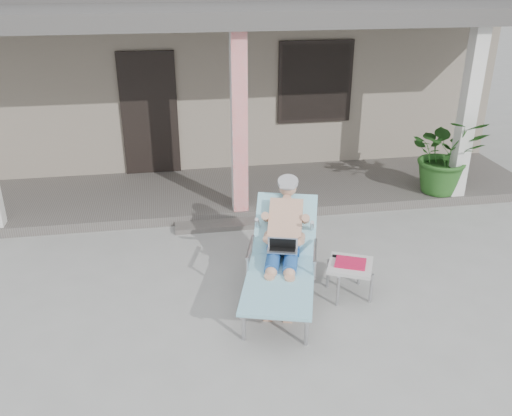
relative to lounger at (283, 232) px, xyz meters
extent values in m
plane|color=#9E9E99|center=(-0.21, -0.04, -0.79)|extent=(60.00, 60.00, 0.00)
cube|color=gray|center=(-0.21, 6.46, 0.71)|extent=(10.00, 5.00, 3.00)
cube|color=black|center=(-1.51, 3.93, 0.41)|extent=(0.95, 0.06, 2.10)
cube|color=black|center=(1.39, 3.93, 0.86)|extent=(1.20, 0.06, 1.30)
cube|color=black|center=(1.39, 3.93, 0.86)|extent=(1.32, 0.05, 1.42)
cube|color=#605B56|center=(-0.21, 2.96, -0.71)|extent=(10.00, 2.00, 0.15)
cube|color=red|center=(-0.21, 2.11, 0.67)|extent=(0.22, 0.22, 2.61)
cube|color=silver|center=(3.29, 2.11, 0.67)|extent=(0.22, 0.22, 2.61)
cube|color=#474442|center=(-0.21, 2.96, 2.09)|extent=(10.00, 2.30, 0.24)
cube|color=#605B56|center=(-0.21, 1.81, -0.75)|extent=(2.00, 0.30, 0.07)
cylinder|color=#B7B7BC|center=(-0.58, -0.83, -0.60)|extent=(0.04, 0.04, 0.38)
cylinder|color=#B7B7BC|center=(0.04, -1.01, -0.60)|extent=(0.04, 0.04, 0.38)
cylinder|color=#B7B7BC|center=(-0.21, 0.41, -0.60)|extent=(0.04, 0.04, 0.38)
cylinder|color=#B7B7BC|center=(0.40, 0.23, -0.60)|extent=(0.04, 0.04, 0.38)
cube|color=#B7B7BC|center=(-0.14, -0.47, -0.39)|extent=(0.96, 1.38, 0.03)
cube|color=#91BEE1|center=(-0.14, -0.47, -0.37)|extent=(1.07, 1.44, 0.04)
cube|color=#B7B7BC|center=(0.12, 0.41, -0.15)|extent=(0.78, 0.75, 0.50)
cube|color=#91BEE1|center=(0.12, 0.41, -0.12)|extent=(0.90, 0.85, 0.57)
cylinder|color=#9F9FA1|center=(0.20, 0.69, 0.33)|extent=(0.31, 0.31, 0.13)
cube|color=silver|center=(-0.01, -0.04, -0.19)|extent=(0.39, 0.33, 0.24)
cube|color=beige|center=(0.75, -0.20, -0.39)|extent=(0.65, 0.65, 0.04)
cylinder|color=#B7B7BC|center=(0.56, -0.39, -0.60)|extent=(0.04, 0.04, 0.37)
cylinder|color=#B7B7BC|center=(0.95, -0.39, -0.60)|extent=(0.04, 0.04, 0.37)
cylinder|color=#B7B7BC|center=(0.56, 0.00, -0.60)|extent=(0.04, 0.04, 0.37)
cylinder|color=#B7B7BC|center=(0.95, 0.00, -0.60)|extent=(0.04, 0.04, 0.37)
cube|color=#C8153F|center=(0.75, -0.20, -0.36)|extent=(0.42, 0.37, 0.03)
cube|color=black|center=(0.75, -0.07, -0.37)|extent=(0.32, 0.16, 0.03)
imported|color=#26591E|center=(3.12, 2.24, 0.00)|extent=(1.37, 1.26, 1.27)
camera|label=1|loc=(-1.19, -5.33, 2.77)|focal=38.00mm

